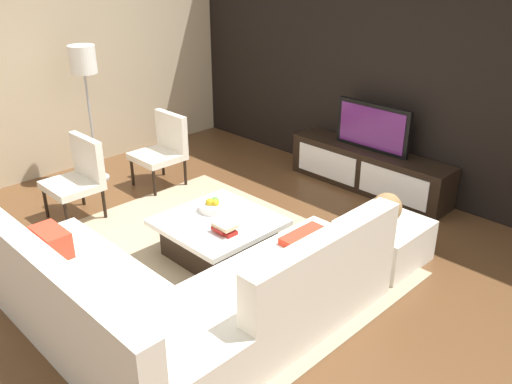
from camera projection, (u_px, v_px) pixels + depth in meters
ground_plane at (218, 263)px, 5.04m from camera, size 14.00×14.00×0.00m
feature_wall_back at (393, 70)px, 6.18m from camera, size 6.40×0.12×2.80m
side_wall_left at (56, 61)px, 6.65m from camera, size 0.12×5.20×2.80m
area_rug at (211, 258)px, 5.10m from camera, size 3.20×2.50×0.01m
media_console at (369, 169)px, 6.47m from camera, size 2.04×0.44×0.50m
television at (373, 127)px, 6.25m from camera, size 0.96×0.06×0.56m
sectional_couch at (179, 299)px, 4.05m from camera, size 2.37×2.44×0.85m
coffee_table at (219, 237)px, 5.09m from camera, size 0.99×0.98×0.38m
accent_chair_near at (79, 174)px, 5.74m from camera, size 0.55×0.51×0.87m
floor_lamp at (84, 69)px, 6.27m from camera, size 0.31×0.31×1.66m
ottoman at (383, 240)px, 5.03m from camera, size 0.70×0.70×0.40m
fruit_bowl at (214, 206)px, 5.17m from camera, size 0.28×0.28×0.13m
accent_chair_far at (164, 146)px, 6.53m from camera, size 0.54×0.54×0.87m
decorative_ball at (387, 208)px, 4.89m from camera, size 0.28×0.28×0.28m
book_stack at (224, 228)px, 4.77m from camera, size 0.22×0.16×0.09m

